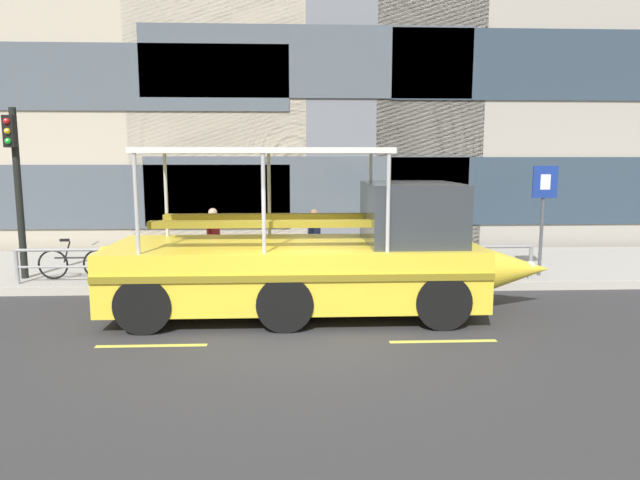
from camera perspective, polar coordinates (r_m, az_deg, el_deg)
name	(u,v)px	position (r m, az deg, el deg)	size (l,w,h in m)	color
ground_plane	(299,335)	(9.96, -2.15, -9.46)	(120.00, 120.00, 0.00)	#333335
sidewalk	(297,267)	(15.37, -2.35, -2.72)	(32.00, 4.80, 0.18)	#A8A59E
curb_edge	(297,288)	(12.93, -2.28, -4.85)	(32.00, 0.18, 0.18)	#B2ADA3
lane_centreline	(299,343)	(9.51, -2.12, -10.31)	(25.80, 0.12, 0.01)	#DBD64C
curb_guardrail	(279,258)	(13.14, -4.13, -1.81)	(11.93, 0.09, 0.81)	gray
traffic_light_pole	(16,176)	(14.96, -28.16, 5.66)	(0.24, 0.46, 3.98)	black
parking_sign	(544,202)	(14.61, 21.49, 3.60)	(0.60, 0.12, 2.65)	#4C4F54
leaned_bicycle	(75,263)	(14.57, -23.30, -2.15)	(1.74, 0.46, 0.96)	black
duck_tour_boat	(321,259)	(11.07, 0.10, -1.89)	(8.73, 2.66, 3.20)	yellow
pedestrian_near_bow	(413,230)	(14.39, 9.30, 0.98)	(0.49, 0.26, 1.73)	black
pedestrian_mid_left	(314,234)	(14.16, -0.57, 0.59)	(0.32, 0.37, 1.57)	black
pedestrian_mid_right	(213,234)	(14.17, -10.63, 0.57)	(0.30, 0.42, 1.62)	#1E2338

